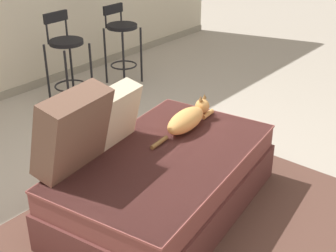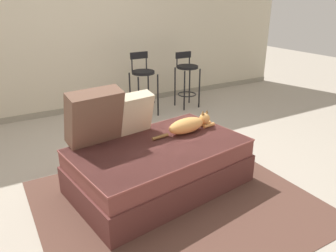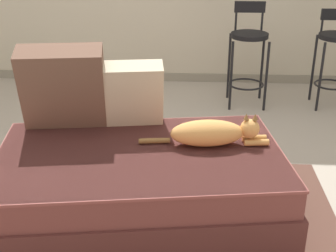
% 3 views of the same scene
% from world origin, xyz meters
% --- Properties ---
extents(ground_plane, '(16.00, 16.00, 0.00)m').
position_xyz_m(ground_plane, '(0.00, 0.00, 0.00)').
color(ground_plane, '#A89E8E').
rests_on(ground_plane, ground).
extents(wall_baseboard_trim, '(8.00, 0.02, 0.09)m').
position_xyz_m(wall_baseboard_trim, '(0.00, 2.20, 0.04)').
color(wall_baseboard_trim, gray).
rests_on(wall_baseboard_trim, ground).
extents(area_rug, '(2.31, 2.07, 0.01)m').
position_xyz_m(area_rug, '(0.00, -0.70, 0.00)').
color(area_rug, brown).
rests_on(area_rug, ground).
extents(couch, '(1.73, 1.19, 0.45)m').
position_xyz_m(couch, '(0.00, -0.40, 0.23)').
color(couch, brown).
rests_on(couch, ground).
extents(throw_pillow_corner, '(0.53, 0.36, 0.52)m').
position_xyz_m(throw_pillow_corner, '(-0.49, -0.08, 0.71)').
color(throw_pillow_corner, brown).
rests_on(throw_pillow_corner, couch).
extents(throw_pillow_middle, '(0.42, 0.28, 0.41)m').
position_xyz_m(throw_pillow_middle, '(-0.09, -0.02, 0.66)').
color(throw_pillow_middle, beige).
rests_on(throw_pillow_middle, couch).
extents(cat, '(0.75, 0.22, 0.19)m').
position_xyz_m(cat, '(0.40, -0.28, 0.52)').
color(cat, tan).
rests_on(cat, couch).
extents(bar_stool_near_window, '(0.34, 0.34, 0.95)m').
position_xyz_m(bar_stool_near_window, '(0.79, 1.56, 0.53)').
color(bar_stool_near_window, black).
rests_on(bar_stool_near_window, ground).
extents(bar_stool_by_doorway, '(0.34, 0.34, 0.89)m').
position_xyz_m(bar_stool_by_doorway, '(1.58, 1.56, 0.54)').
color(bar_stool_by_doorway, black).
rests_on(bar_stool_by_doorway, ground).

